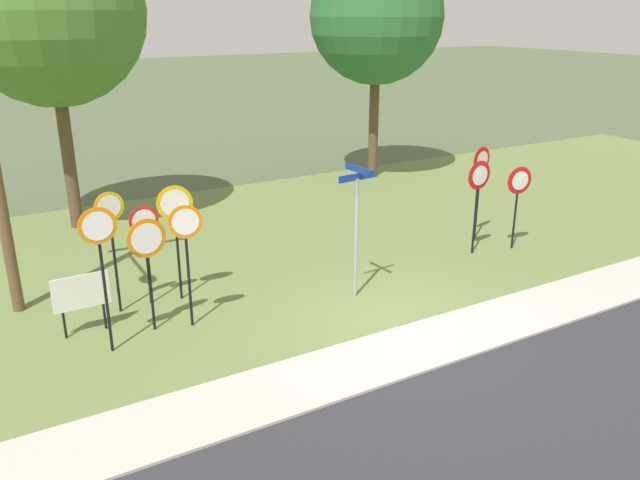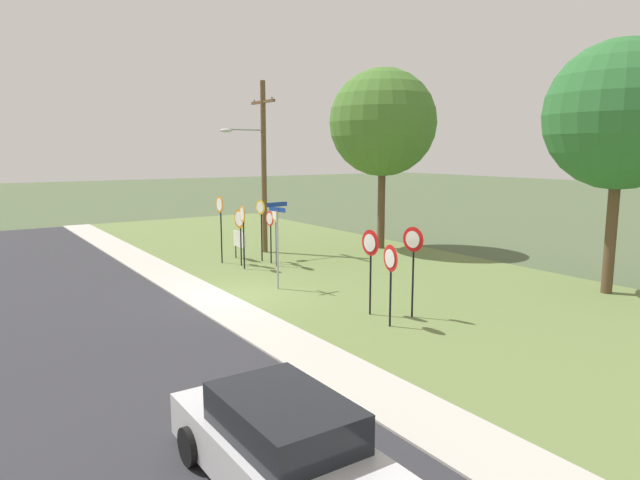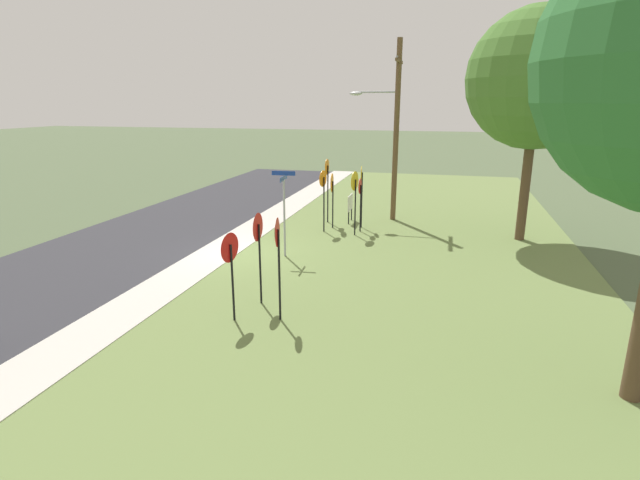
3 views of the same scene
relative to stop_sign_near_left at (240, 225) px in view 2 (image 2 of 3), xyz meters
The scene contains 19 objects.
ground_plane 5.31m from the stop_sign_near_left, 28.53° to the right, with size 160.00×160.00×0.00m, color #4C5B3D.
road_asphalt 8.61m from the stop_sign_near_left, 58.55° to the right, with size 44.00×6.40×0.01m, color #2D2D33.
sidewalk_strip 5.70m from the stop_sign_near_left, 35.96° to the right, with size 44.00×1.60×0.06m, color #BCB7AD.
grass_median 5.95m from the stop_sign_near_left, 39.37° to the left, with size 44.00×12.00×0.04m, color olive.
stop_sign_near_left is the anchor object (origin of this frame).
stop_sign_near_right 1.30m from the stop_sign_near_left, 76.85° to the left, with size 0.63×0.09×2.23m.
stop_sign_far_left 1.10m from the stop_sign_near_left, 154.69° to the right, with size 0.68×0.09×2.85m.
stop_sign_far_center 1.51m from the stop_sign_near_left, 50.43° to the left, with size 0.76×0.16×2.61m.
stop_sign_far_right 0.76m from the stop_sign_near_left, 16.10° to the right, with size 0.67×0.15×2.57m.
stop_sign_center_tall 1.26m from the stop_sign_near_left, 108.26° to the left, with size 0.62×0.13×2.65m.
yield_sign_near_left 8.55m from the stop_sign_near_left, ahead, with size 0.75×0.10×2.50m.
yield_sign_near_right 9.74m from the stop_sign_near_left, ahead, with size 0.73×0.16×2.26m.
yield_sign_far_left 9.46m from the stop_sign_near_left, ahead, with size 0.71×0.15×2.62m.
street_name_post 4.41m from the stop_sign_near_left, ahead, with size 0.96×0.81×3.01m.
utility_pole 4.08m from the stop_sign_near_left, 135.73° to the left, with size 2.10×2.25×7.88m.
notice_board 1.61m from the stop_sign_near_left, 155.76° to the left, with size 1.10×0.07×1.25m.
oak_tree_left 8.78m from the stop_sign_near_left, 90.62° to the left, with size 5.11×5.11×8.63m.
oak_tree_right 14.35m from the stop_sign_near_left, 36.91° to the left, with size 4.80×4.80×8.27m.
parked_sedan_distant 15.94m from the stop_sign_near_left, 23.52° to the right, with size 4.45×1.92×1.39m.
Camera 2 is at (16.53, -7.58, 4.76)m, focal length 31.48 mm.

